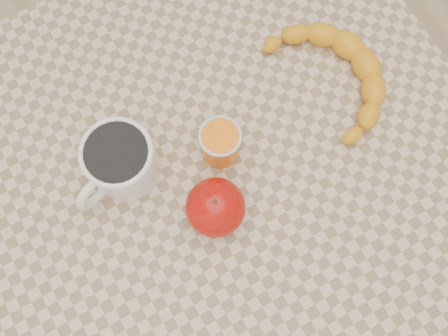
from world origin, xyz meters
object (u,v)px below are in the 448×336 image
table (224,185)px  banana (334,76)px  apple (215,207)px  coffee_mug (120,161)px  orange_juice_glass (220,143)px

table → banana: bearing=11.5°
banana → apple: bearing=-158.5°
table → apple: bearing=-130.2°
banana → table: bearing=-166.7°
coffee_mug → orange_juice_glass: size_ratio=2.14×
apple → coffee_mug: bearing=125.1°
table → coffee_mug: size_ratio=5.27×
coffee_mug → apple: 0.15m
coffee_mug → orange_juice_glass: (0.14, -0.04, -0.01)m
orange_juice_glass → apple: size_ratio=0.67×
orange_juice_glass → apple: (-0.05, -0.08, 0.00)m
table → apple: (-0.04, -0.05, 0.12)m
coffee_mug → apple: size_ratio=1.43×
coffee_mug → banana: size_ratio=0.58×
coffee_mug → apple: bearing=-54.9°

